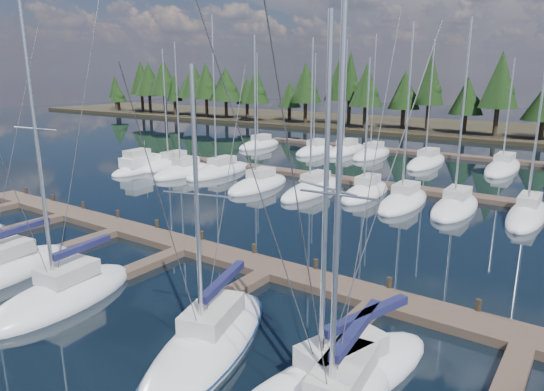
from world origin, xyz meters
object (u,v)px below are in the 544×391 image
Objects in this scene: main_dock at (183,250)px; front_sailboat_5 at (332,383)px; front_sailboat_4 at (208,344)px; motor_yacht_left at (140,167)px; front_sailboat_3 at (63,295)px.

front_sailboat_5 reaches higher than main_dock.
main_dock is at bearing 140.19° from front_sailboat_4.
main_dock is 5.56× the size of motor_yacht_left.
front_sailboat_3 is at bearing -174.53° from front_sailboat_4.
motor_yacht_left reaches higher than main_dock.
front_sailboat_3 is at bearing -174.12° from front_sailboat_5.
main_dock is 7.58m from front_sailboat_3.
main_dock is 14.54m from front_sailboat_5.
front_sailboat_5 is (13.25, 1.36, -0.02)m from front_sailboat_3.
front_sailboat_5 is 1.61× the size of motor_yacht_left.
front_sailboat_4 reaches higher than motor_yacht_left.
main_dock is at bearing 89.15° from front_sailboat_3.
motor_yacht_left is at bearing 144.99° from main_dock.
front_sailboat_4 is at bearing -36.41° from motor_yacht_left.
front_sailboat_4 is 0.89× the size of front_sailboat_5.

